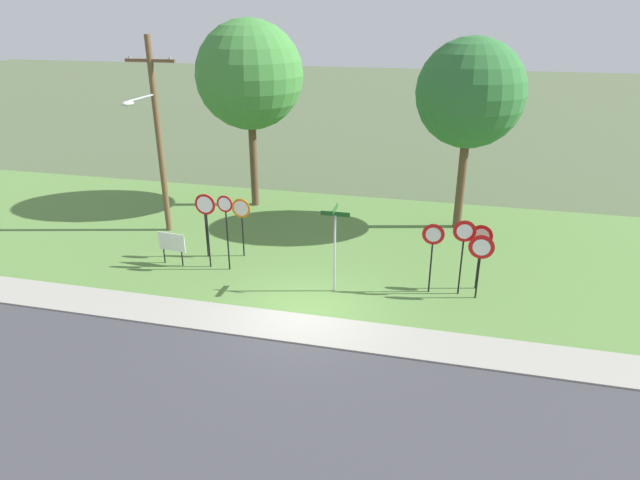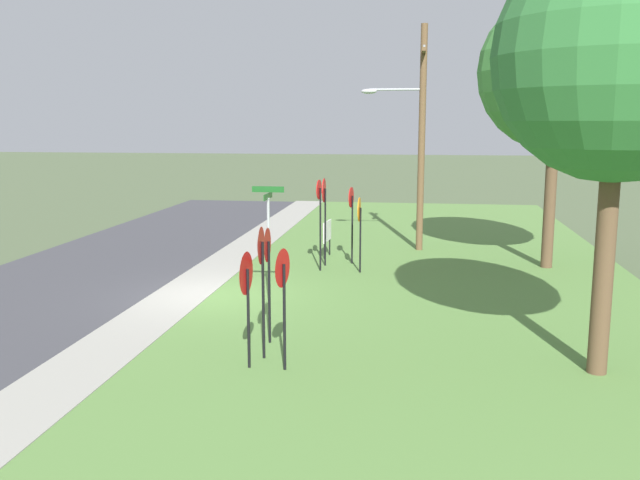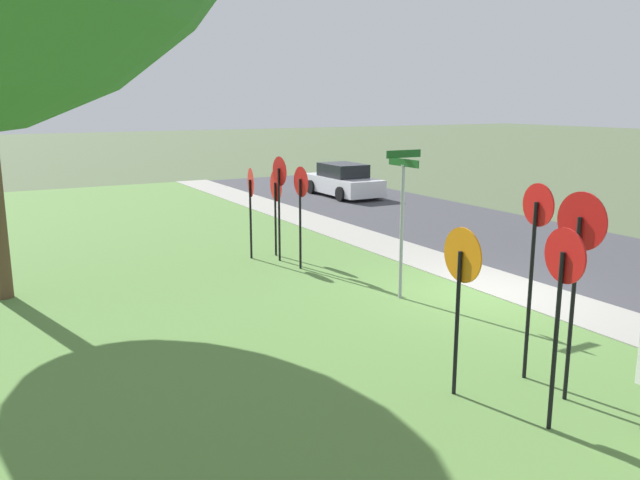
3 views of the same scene
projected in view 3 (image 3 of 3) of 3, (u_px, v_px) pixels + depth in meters
name	position (u px, v px, depth m)	size (l,w,h in m)	color
ground_plane	(484.00, 295.00, 13.61)	(160.00, 160.00, 0.00)	#4C5B3D
road_asphalt	(631.00, 267.00, 15.89)	(44.00, 6.40, 0.01)	#3D3D42
sidewalk_strip	(512.00, 288.00, 13.98)	(44.00, 1.60, 0.06)	#99968C
grass_median	(213.00, 345.00, 10.75)	(44.00, 12.00, 0.04)	#567F3D
stop_sign_near_left	(461.00, 275.00, 8.58)	(0.74, 0.10, 2.33)	black
stop_sign_near_right	(562.00, 287.00, 7.60)	(0.66, 0.12, 2.51)	black
stop_sign_far_left	(535.00, 243.00, 9.03)	(0.60, 0.11, 2.85)	black
stop_sign_far_center	(579.00, 250.00, 8.34)	(0.76, 0.09, 2.83)	black
yield_sign_near_left	(276.00, 192.00, 16.61)	(0.82, 0.11, 2.24)	black
yield_sign_near_right	(251.00, 191.00, 16.27)	(0.72, 0.16, 2.32)	black
yield_sign_far_left	(280.00, 183.00, 15.98)	(0.73, 0.11, 2.63)	black
yield_sign_far_right	(301.00, 193.00, 15.23)	(0.72, 0.10, 2.46)	black
street_name_post	(402.00, 212.00, 12.90)	(0.96, 0.82, 3.01)	#9EA0A8
parked_sedan_distant	(343.00, 181.00, 27.66)	(4.16, 1.94, 1.39)	silver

